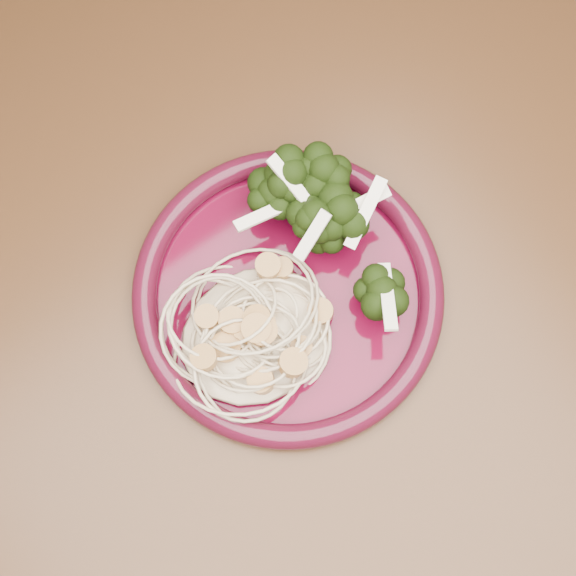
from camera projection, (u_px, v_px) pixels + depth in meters
The scene contains 6 objects.
dining_table at pixel (173, 374), 0.71m from camera, with size 1.20×0.80×0.75m.
dinner_plate at pixel (288, 292), 0.62m from camera, with size 0.31×0.31×0.02m.
spaghetti_pile at pixel (256, 332), 0.60m from camera, with size 0.12×0.10×0.03m, color beige.
scallop_cluster at pixel (254, 321), 0.57m from camera, with size 0.11×0.11×0.04m, color #BF8943, non-canonical shape.
broccoli_pile at pixel (327, 232), 0.61m from camera, with size 0.08×0.14×0.05m, color black.
onion_garnish at pixel (328, 217), 0.58m from camera, with size 0.06×0.09×0.05m, color white, non-canonical shape.
Camera 1 is at (0.00, -0.17, 1.35)m, focal length 50.00 mm.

